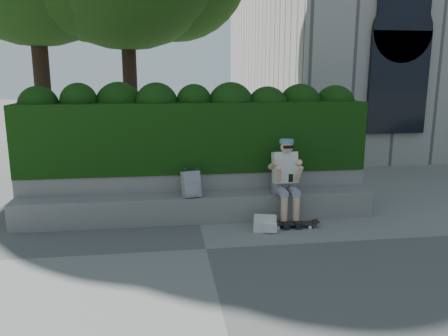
{
  "coord_description": "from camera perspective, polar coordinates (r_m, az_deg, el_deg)",
  "views": [
    {
      "loc": [
        -0.56,
        -5.78,
        2.42
      ],
      "look_at": [
        0.4,
        1.0,
        0.95
      ],
      "focal_mm": 35.0,
      "sensor_mm": 36.0,
      "label": 1
    }
  ],
  "objects": [
    {
      "name": "bench_ledge",
      "position": [
        7.39,
        -3.36,
        -5.19
      ],
      "size": [
        6.0,
        0.45,
        0.45
      ],
      "primitive_type": "cube",
      "color": "gray",
      "rests_on": "ground"
    },
    {
      "name": "person",
      "position": [
        7.33,
        8.06,
        -1.16
      ],
      "size": [
        0.4,
        0.76,
        1.38
      ],
      "color": "gray",
      "rests_on": "ground"
    },
    {
      "name": "backpack_plaid",
      "position": [
        7.17,
        -4.32,
        -2.11
      ],
      "size": [
        0.32,
        0.22,
        0.43
      ],
      "primitive_type": "cube",
      "rotation": [
        0.0,
        0.0,
        0.24
      ],
      "color": "#A8A8AD",
      "rests_on": "bench_ledge"
    },
    {
      "name": "hedge",
      "position": [
        7.83,
        -3.89,
        4.23
      ],
      "size": [
        6.0,
        1.0,
        1.2
      ],
      "primitive_type": "cube",
      "color": "black",
      "rests_on": "planter_wall"
    },
    {
      "name": "skateboard",
      "position": [
        7.19,
        9.03,
        -7.18
      ],
      "size": [
        0.74,
        0.24,
        0.08
      ],
      "rotation": [
        0.0,
        0.0,
        -0.08
      ],
      "color": "black",
      "rests_on": "ground"
    },
    {
      "name": "backpack_ground",
      "position": [
        6.98,
        5.39,
        -7.22
      ],
      "size": [
        0.41,
        0.33,
        0.23
      ],
      "primitive_type": "cube",
      "rotation": [
        0.0,
        0.0,
        -0.27
      ],
      "color": "beige",
      "rests_on": "ground"
    },
    {
      "name": "ground",
      "position": [
        6.29,
        -2.37,
        -10.52
      ],
      "size": [
        80.0,
        80.0,
        0.0
      ],
      "primitive_type": "plane",
      "color": "slate",
      "rests_on": "ground"
    },
    {
      "name": "planter_wall",
      "position": [
        7.8,
        -3.66,
        -3.11
      ],
      "size": [
        6.0,
        0.5,
        0.75
      ],
      "primitive_type": "cube",
      "color": "gray",
      "rests_on": "ground"
    }
  ]
}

